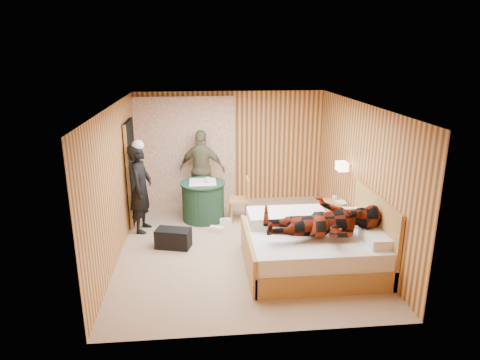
{
  "coord_description": "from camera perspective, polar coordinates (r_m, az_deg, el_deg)",
  "views": [
    {
      "loc": [
        -0.69,
        -6.96,
        3.36
      ],
      "look_at": [
        0.04,
        0.58,
        1.05
      ],
      "focal_mm": 32.0,
      "sensor_mm": 36.0,
      "label": 1
    }
  ],
  "objects": [
    {
      "name": "man_on_bed",
      "position": [
        6.56,
        11.2,
        -4.26
      ],
      "size": [
        0.86,
        0.67,
        1.77
      ],
      "primitive_type": "imported",
      "rotation": [
        0.0,
        1.57,
        0.0
      ],
      "color": "#661A09",
      "rests_on": "bed"
    },
    {
      "name": "sneaker_right",
      "position": [
        8.26,
        -3.1,
        -6.61
      ],
      "size": [
        0.29,
        0.2,
        0.12
      ],
      "primitive_type": "cube",
      "rotation": [
        0.0,
        0.0,
        -0.4
      ],
      "color": "white",
      "rests_on": "floor"
    },
    {
      "name": "book_lower",
      "position": [
        8.32,
        12.84,
        -3.05
      ],
      "size": [
        0.22,
        0.26,
        0.02
      ],
      "primitive_type": "imported",
      "rotation": [
        0.0,
        0.0,
        0.24
      ],
      "color": "white",
      "rests_on": "nightstand"
    },
    {
      "name": "chair_far",
      "position": [
        9.42,
        -5.1,
        -0.53
      ],
      "size": [
        0.48,
        0.48,
        0.93
      ],
      "rotation": [
        0.0,
        0.0,
        0.17
      ],
      "color": "tan",
      "rests_on": "floor"
    },
    {
      "name": "book_upper",
      "position": [
        8.31,
        12.85,
        -2.92
      ],
      "size": [
        0.17,
        0.23,
        0.02
      ],
      "primitive_type": "imported",
      "rotation": [
        0.0,
        0.0,
        -0.05
      ],
      "color": "white",
      "rests_on": "nightstand"
    },
    {
      "name": "man_at_table",
      "position": [
        9.37,
        -5.07,
        1.44
      ],
      "size": [
        1.09,
        0.69,
        1.72
      ],
      "primitive_type": "imported",
      "rotation": [
        0.0,
        0.0,
        2.86
      ],
      "color": "#676344",
      "rests_on": "floor"
    },
    {
      "name": "round_table",
      "position": [
        8.78,
        -4.93,
        -2.74
      ],
      "size": [
        0.91,
        0.91,
        0.81
      ],
      "color": "#1F442F",
      "rests_on": "floor"
    },
    {
      "name": "wall_left",
      "position": [
        7.41,
        -16.24,
        -0.28
      ],
      "size": [
        0.02,
        5.0,
        2.5
      ],
      "primitive_type": "cube",
      "color": "#EBA15A",
      "rests_on": "floor"
    },
    {
      "name": "sneaker_left",
      "position": [
        8.67,
        -1.96,
        -5.47
      ],
      "size": [
        0.25,
        0.12,
        0.11
      ],
      "primitive_type": "cube",
      "rotation": [
        0.0,
        0.0,
        0.08
      ],
      "color": "white",
      "rests_on": "floor"
    },
    {
      "name": "doorway",
      "position": [
        8.79,
        -14.28,
        1.02
      ],
      "size": [
        0.06,
        0.9,
        2.05
      ],
      "primitive_type": "cube",
      "color": "black",
      "rests_on": "floor"
    },
    {
      "name": "chair_near",
      "position": [
        8.69,
        0.33,
        -2.14
      ],
      "size": [
        0.4,
        0.4,
        0.89
      ],
      "rotation": [
        0.0,
        0.0,
        -1.57
      ],
      "color": "tan",
      "rests_on": "floor"
    },
    {
      "name": "bed",
      "position": [
        7.02,
        10.09,
        -8.78
      ],
      "size": [
        2.19,
        1.72,
        1.18
      ],
      "color": "tan",
      "rests_on": "floor"
    },
    {
      "name": "cup_nightstand",
      "position": [
        8.47,
        12.49,
        -2.41
      ],
      "size": [
        0.11,
        0.11,
        0.09
      ],
      "primitive_type": "imported",
      "rotation": [
        0.0,
        0.0,
        0.16
      ],
      "color": "white",
      "rests_on": "nightstand"
    },
    {
      "name": "ceiling",
      "position": [
        7.05,
        0.15,
        9.95
      ],
      "size": [
        4.2,
        5.0,
        0.01
      ],
      "primitive_type": "cube",
      "color": "silver",
      "rests_on": "wall_back"
    },
    {
      "name": "nightstand",
      "position": [
        8.46,
        12.61,
        -4.73
      ],
      "size": [
        0.43,
        0.58,
        0.56
      ],
      "color": "tan",
      "rests_on": "floor"
    },
    {
      "name": "wall_right",
      "position": [
        7.79,
        15.7,
        0.6
      ],
      "size": [
        0.02,
        5.0,
        2.5
      ],
      "primitive_type": "cube",
      "color": "#EBA15A",
      "rests_on": "floor"
    },
    {
      "name": "cup_table",
      "position": [
        8.59,
        -4.34,
        -0.0
      ],
      "size": [
        0.16,
        0.16,
        0.1
      ],
      "primitive_type": "imported",
      "rotation": [
        0.0,
        0.0,
        -0.42
      ],
      "color": "white",
      "rests_on": "round_table"
    },
    {
      "name": "woman_standing",
      "position": [
        8.29,
        -13.08,
        -1.1
      ],
      "size": [
        0.51,
        0.68,
        1.71
      ],
      "primitive_type": "imported",
      "rotation": [
        0.0,
        0.0,
        1.4
      ],
      "color": "black",
      "rests_on": "floor"
    },
    {
      "name": "wall_lamp",
      "position": [
        8.12,
        13.45,
        1.8
      ],
      "size": [
        0.26,
        0.24,
        0.16
      ],
      "color": "gold",
      "rests_on": "wall_right"
    },
    {
      "name": "duffel_bag",
      "position": [
        7.71,
        -8.88,
        -7.69
      ],
      "size": [
        0.66,
        0.47,
        0.34
      ],
      "primitive_type": "cube",
      "rotation": [
        0.0,
        0.0,
        -0.26
      ],
      "color": "black",
      "rests_on": "floor"
    },
    {
      "name": "curtain",
      "position": [
        9.64,
        -7.23,
        3.88
      ],
      "size": [
        2.2,
        0.08,
        2.4
      ],
      "primitive_type": "cube",
      "color": "white",
      "rests_on": "floor"
    },
    {
      "name": "wall_back",
      "position": [
        9.72,
        -1.31,
        4.42
      ],
      "size": [
        4.2,
        0.02,
        2.5
      ],
      "primitive_type": "cube",
      "color": "#EBA15A",
      "rests_on": "floor"
    },
    {
      "name": "floor",
      "position": [
        7.76,
        0.14,
        -8.69
      ],
      "size": [
        4.2,
        5.0,
        0.01
      ],
      "primitive_type": "cube",
      "color": "tan",
      "rests_on": "ground"
    }
  ]
}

